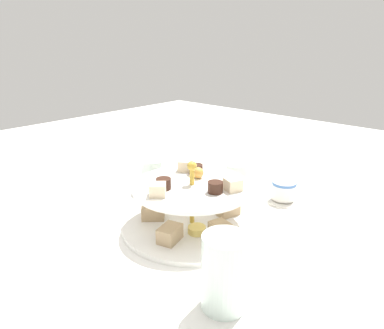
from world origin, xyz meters
name	(u,v)px	position (x,y,z in m)	size (l,w,h in m)	color
ground_plane	(192,226)	(0.00, 0.00, 0.00)	(2.40, 2.40, 0.00)	white
tiered_serving_stand	(192,208)	(0.00, 0.00, 0.04)	(0.30, 0.30, 0.15)	white
water_glass_tall_right	(224,272)	(0.20, -0.15, 0.06)	(0.07, 0.07, 0.12)	silver
water_glass_short_left	(237,175)	(-0.06, 0.24, 0.03)	(0.06, 0.06, 0.07)	silver
teacup_with_saucer	(284,192)	(0.08, 0.25, 0.02)	(0.09, 0.09, 0.05)	white
butter_knife_left	(43,253)	(-0.14, -0.26, 0.00)	(0.17, 0.01, 0.00)	silver
butter_knife_right	(340,246)	(0.27, 0.13, 0.00)	(0.17, 0.01, 0.00)	silver
water_glass_mid_back	(152,175)	(-0.21, 0.08, 0.04)	(0.06, 0.06, 0.08)	silver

